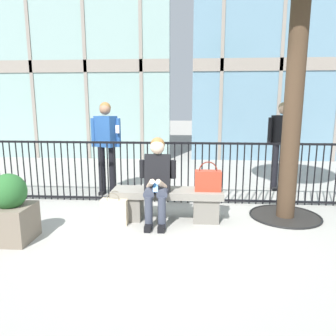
# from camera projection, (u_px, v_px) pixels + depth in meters

# --- Properties ---
(ground_plane) EXTENTS (60.00, 60.00, 0.00)m
(ground_plane) POSITION_uv_depth(u_px,v_px,m) (167.00, 219.00, 4.71)
(ground_plane) COLOR #9E9B93
(stone_bench) EXTENTS (1.60, 0.44, 0.45)m
(stone_bench) POSITION_uv_depth(u_px,v_px,m) (167.00, 201.00, 4.65)
(stone_bench) COLOR gray
(stone_bench) RESTS_ON ground
(seated_person_with_phone) EXTENTS (0.52, 0.66, 1.21)m
(seated_person_with_phone) POSITION_uv_depth(u_px,v_px,m) (157.00, 178.00, 4.46)
(seated_person_with_phone) COLOR #383D4C
(seated_person_with_phone) RESTS_ON ground
(handbag_on_bench) EXTENTS (0.37, 0.18, 0.42)m
(handbag_on_bench) POSITION_uv_depth(u_px,v_px,m) (208.00, 180.00, 4.54)
(handbag_on_bench) COLOR #B23823
(handbag_on_bench) RESTS_ON stone_bench
(shopping_bag) EXTENTS (0.37, 0.16, 0.47)m
(shopping_bag) POSITION_uv_depth(u_px,v_px,m) (114.00, 211.00, 4.47)
(shopping_bag) COLOR beige
(shopping_bag) RESTS_ON ground
(bystander_at_railing) EXTENTS (0.55, 0.37, 1.71)m
(bystander_at_railing) POSITION_uv_depth(u_px,v_px,m) (106.00, 141.00, 5.86)
(bystander_at_railing) COLOR black
(bystander_at_railing) RESTS_ON ground
(bystander_further_back) EXTENTS (0.55, 0.43, 1.71)m
(bystander_further_back) POSITION_uv_depth(u_px,v_px,m) (282.00, 139.00, 6.19)
(bystander_further_back) COLOR black
(bystander_further_back) RESTS_ON ground
(plaza_railing) EXTENTS (7.09, 0.04, 1.05)m
(plaza_railing) POSITION_uv_depth(u_px,v_px,m) (171.00, 172.00, 5.43)
(plaza_railing) COLOR black
(plaza_railing) RESTS_ON ground
(planter) EXTENTS (0.50, 0.50, 0.85)m
(planter) POSITION_uv_depth(u_px,v_px,m) (10.00, 210.00, 3.88)
(planter) COLOR #726656
(planter) RESTS_ON ground
(building_facade_left) EXTENTS (10.10, 0.43, 9.00)m
(building_facade_left) POSITION_uv_depth(u_px,v_px,m) (2.00, 8.00, 9.54)
(building_facade_left) COLOR #84A39E
(building_facade_left) RESTS_ON ground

